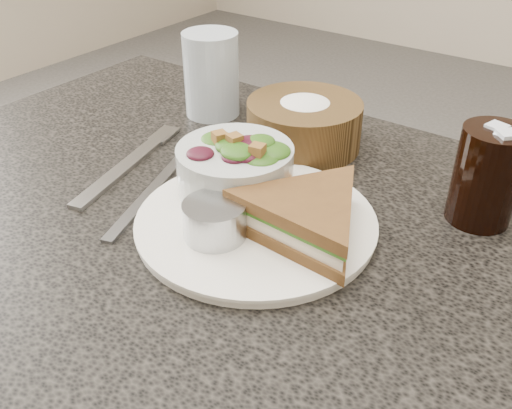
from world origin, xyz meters
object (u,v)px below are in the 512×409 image
object	(u,v)px
cola_glass	(488,171)
salad_bowl	(235,162)
dinner_plate	(256,223)
sandwich	(306,217)
water_glass	(211,74)
bread_basket	(304,117)
dressing_ramekin	(215,220)

from	to	relation	value
cola_glass	salad_bowl	bearing A→B (deg)	-152.61
dinner_plate	salad_bowl	world-z (taller)	salad_bowl
dinner_plate	cola_glass	xyz separation A→B (m)	(0.19, 0.16, 0.06)
dinner_plate	sandwich	xyz separation A→B (m)	(0.06, 0.01, 0.03)
water_glass	bread_basket	bearing A→B (deg)	-4.15
sandwich	bread_basket	distance (m)	0.23
cola_glass	water_glass	xyz separation A→B (m)	(-0.43, 0.05, 0.00)
salad_bowl	sandwich	bearing A→B (deg)	-13.94
water_glass	cola_glass	bearing A→B (deg)	-6.59
sandwich	dressing_ramekin	distance (m)	0.10
sandwich	dressing_ramekin	xyz separation A→B (m)	(-0.08, -0.06, -0.00)
dinner_plate	dressing_ramekin	bearing A→B (deg)	-107.39
dinner_plate	salad_bowl	size ratio (longest dim) A/B	1.94
dressing_ramekin	bread_basket	bearing A→B (deg)	100.49
bread_basket	water_glass	distance (m)	0.18
dressing_ramekin	salad_bowl	bearing A→B (deg)	114.20
dinner_plate	water_glass	bearing A→B (deg)	138.17
dinner_plate	bread_basket	xyz separation A→B (m)	(-0.06, 0.20, 0.04)
salad_bowl	dressing_ramekin	bearing A→B (deg)	-65.80
dressing_ramekin	cola_glass	distance (m)	0.30
bread_basket	cola_glass	distance (m)	0.26
dinner_plate	bread_basket	world-z (taller)	bread_basket
cola_glass	dinner_plate	bearing A→B (deg)	-140.06
bread_basket	cola_glass	size ratio (longest dim) A/B	1.28
sandwich	dinner_plate	bearing A→B (deg)	-171.09
dinner_plate	cola_glass	bearing A→B (deg)	39.94
bread_basket	cola_glass	xyz separation A→B (m)	(0.26, -0.04, 0.02)
salad_bowl	dressing_ramekin	xyz separation A→B (m)	(0.04, -0.09, -0.02)
dinner_plate	bread_basket	size ratio (longest dim) A/B	1.67
salad_bowl	cola_glass	world-z (taller)	cola_glass
dinner_plate	bread_basket	distance (m)	0.21
dinner_plate	dressing_ramekin	xyz separation A→B (m)	(-0.02, -0.05, 0.03)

